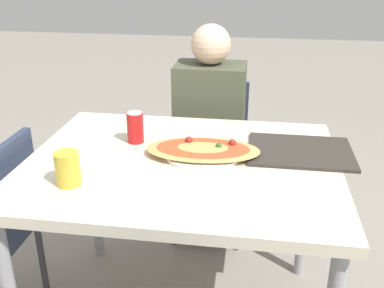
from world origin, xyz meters
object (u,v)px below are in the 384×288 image
at_px(person_seated, 209,121).
at_px(soda_can, 135,127).
at_px(dining_table, 182,179).
at_px(chair_far_seated, 211,149).
at_px(drink_glass, 68,169).
at_px(pizza_main, 203,150).

height_order(person_seated, soda_can, person_seated).
relative_size(dining_table, person_seated, 0.98).
xyz_separation_m(chair_far_seated, person_seated, (-0.00, -0.11, 0.21)).
distance_m(person_seated, drink_glass, 0.99).
bearing_deg(person_seated, dining_table, 87.65).
bearing_deg(soda_can, pizza_main, -17.30).
height_order(chair_far_seated, soda_can, soda_can).
relative_size(dining_table, chair_far_seated, 1.38).
xyz_separation_m(person_seated, pizza_main, (0.05, -0.62, 0.11)).
xyz_separation_m(soda_can, drink_glass, (-0.12, -0.38, -0.01)).
height_order(dining_table, soda_can, soda_can).
xyz_separation_m(dining_table, soda_can, (-0.21, 0.14, 0.14)).
bearing_deg(pizza_main, drink_glass, -144.62).
bearing_deg(drink_glass, person_seated, 68.15).
relative_size(dining_table, soda_can, 9.18).
distance_m(chair_far_seated, person_seated, 0.23).
bearing_deg(drink_glass, chair_far_seated, 70.32).
height_order(person_seated, drink_glass, person_seated).
height_order(pizza_main, drink_glass, drink_glass).
bearing_deg(soda_can, chair_far_seated, 69.43).
bearing_deg(chair_far_seated, dining_table, 87.99).
bearing_deg(drink_glass, pizza_main, 35.38).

